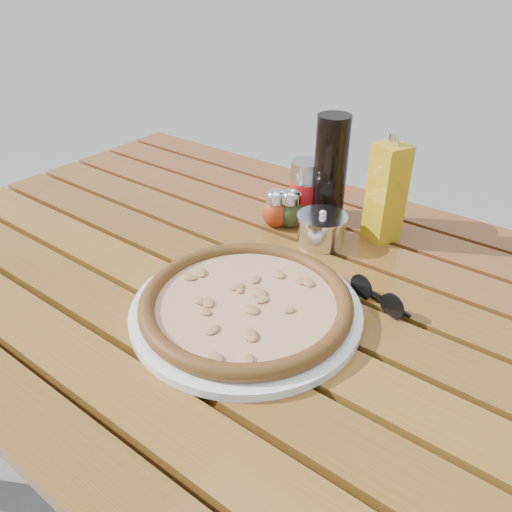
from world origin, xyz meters
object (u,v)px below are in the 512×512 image
Objects in this scene: oregano_shaker at (291,209)px; dark_bottle at (330,170)px; plate at (246,310)px; olive_oil_cruet at (386,193)px; pizza at (246,302)px; sunglasses at (377,297)px; pepper_shaker at (276,209)px; soda_can at (306,189)px; parmesan_tin at (322,229)px; table at (249,310)px.

oregano_shaker is 0.11m from dark_bottle.
olive_oil_cruet reaches higher than plate.
dark_bottle is at bearing 99.67° from plate.
sunglasses reaches higher than pizza.
soda_can is at bearing 75.57° from pepper_shaker.
soda_can is 1.08× the size of sunglasses.
pizza is 0.26m from parmesan_tin.
soda_can is at bearing -178.49° from olive_oil_cruet.
parmesan_tin is at bearing 76.50° from table.
olive_oil_cruet is (0.12, 0.26, 0.17)m from table.
plate is 0.30m from oregano_shaker.
table is at bearing -68.84° from pepper_shaker.
pepper_shaker is at bearing -156.37° from olive_oil_cruet.
dark_bottle reaches higher than plate.
plate is 3.00× the size of soda_can.
plate is at bearing -63.81° from pepper_shaker.
table is 17.07× the size of pepper_shaker.
parmesan_tin is (-0.08, -0.09, -0.07)m from olive_oil_cruet.
pepper_shaker is at bearing -104.43° from soda_can.
pepper_shaker is 0.76× the size of parmesan_tin.
dark_bottle is 1.05× the size of olive_oil_cruet.
dark_bottle is at bearing 99.67° from pizza.
pizza is 3.58× the size of sunglasses.
pizza is 0.36m from soda_can.
soda_can is 0.33m from sunglasses.
sunglasses is at bearing -27.95° from oregano_shaker.
table is 0.13m from plate.
soda_can is at bearing 107.59° from plate.
olive_oil_cruet reaches higher than oregano_shaker.
dark_bottle reaches higher than olive_oil_cruet.
table is 0.32m from dark_bottle.
pizza is at bearing -120.83° from sunglasses.
soda_can is (-0.05, 0.26, 0.13)m from table.
plate is 0.29m from pepper_shaker.
dark_bottle is 0.31m from sunglasses.
olive_oil_cruet is at bearing 79.58° from plate.
soda_can is 1.11× the size of parmesan_tin.
parmesan_tin is (0.11, -0.00, -0.01)m from pepper_shaker.
plate is 0.21m from sunglasses.
dark_bottle is 1.83× the size of soda_can.
soda_can is 0.57× the size of olive_oil_cruet.
plate is 0.37m from dark_bottle.
plate is 0.02m from pizza.
sunglasses is (0.15, 0.14, 0.01)m from plate.
soda_can reaches higher than pepper_shaker.
plate reaches higher than table.
pizza reaches higher than table.
dark_bottle is at bearing 151.92° from sunglasses.
parmesan_tin is 0.98× the size of sunglasses.
table is 11.67× the size of soda_can.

